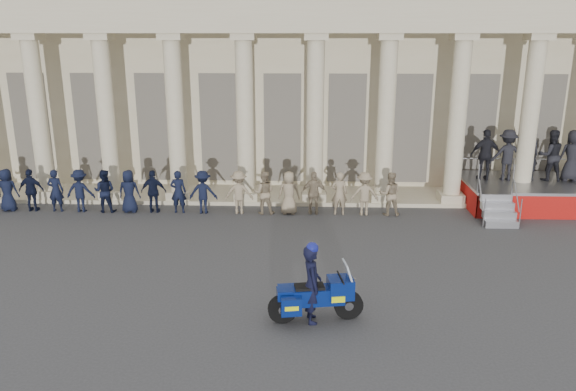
{
  "coord_description": "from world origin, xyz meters",
  "views": [
    {
      "loc": [
        1.06,
        -12.69,
        6.34
      ],
      "look_at": [
        0.46,
        3.5,
        1.6
      ],
      "focal_mm": 35.0,
      "sensor_mm": 36.0,
      "label": 1
    }
  ],
  "objects": [
    {
      "name": "ground",
      "position": [
        0.0,
        0.0,
        0.0
      ],
      "size": [
        90.0,
        90.0,
        0.0
      ],
      "primitive_type": "plane",
      "color": "#39393C",
      "rests_on": "ground"
    },
    {
      "name": "building",
      "position": [
        -0.0,
        14.74,
        4.52
      ],
      "size": [
        40.0,
        12.5,
        9.0
      ],
      "color": "#C0B290",
      "rests_on": "ground"
    },
    {
      "name": "officer_rank",
      "position": [
        -4.59,
        6.62,
        0.79
      ],
      "size": [
        18.34,
        0.6,
        1.57
      ],
      "color": "black",
      "rests_on": "ground"
    },
    {
      "name": "reviewing_stand",
      "position": [
        9.23,
        8.01,
        1.58
      ],
      "size": [
        4.67,
        4.37,
        2.86
      ],
      "color": "gray",
      "rests_on": "ground"
    },
    {
      "name": "motorcycle",
      "position": [
        1.29,
        -1.16,
        0.61
      ],
      "size": [
        2.18,
        1.0,
        1.41
      ],
      "rotation": [
        0.0,
        0.0,
        0.16
      ],
      "color": "black",
      "rests_on": "ground"
    },
    {
      "name": "rider",
      "position": [
        1.17,
        -1.18,
        0.94
      ],
      "size": [
        0.54,
        0.72,
        1.91
      ],
      "rotation": [
        0.0,
        0.0,
        1.73
      ],
      "color": "black",
      "rests_on": "ground"
    }
  ]
}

